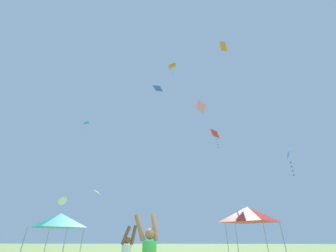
# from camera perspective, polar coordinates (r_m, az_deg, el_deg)

# --- Properties ---
(canopy_tent_teal) EXTENTS (3.00, 3.00, 3.21)m
(canopy_tent_teal) POSITION_cam_1_polar(r_m,az_deg,el_deg) (18.33, -27.64, -21.96)
(canopy_tent_teal) COLOR #9E9EA3
(canopy_tent_teal) RESTS_ON ground
(canopy_tent_red) EXTENTS (3.59, 3.59, 3.85)m
(canopy_tent_red) POSITION_cam_1_polar(r_m,az_deg,el_deg) (19.42, 21.26, -21.70)
(canopy_tent_red) COLOR #9E9EA3
(canopy_tent_red) RESTS_ON ground
(kite_red_diamond) EXTENTS (1.22, 1.18, 2.80)m
(kite_red_diamond) POSITION_cam_1_polar(r_m,az_deg,el_deg) (28.97, 12.97, -2.23)
(kite_red_diamond) COLOR red
(kite_blue_delta) EXTENTS (1.26, 1.68, 3.20)m
(kite_blue_delta) POSITION_cam_1_polar(r_m,az_deg,el_deg) (27.68, 30.17, -6.72)
(kite_blue_delta) COLOR blue
(kite_white_delta) EXTENTS (1.40, 1.58, 1.23)m
(kite_white_delta) POSITION_cam_1_polar(r_m,az_deg,el_deg) (37.89, -27.01, -17.81)
(kite_white_delta) COLOR white
(kite_pink_diamond) EXTENTS (1.23, 1.25, 1.04)m
(kite_pink_diamond) POSITION_cam_1_polar(r_m,az_deg,el_deg) (23.57, 9.05, 5.23)
(kite_pink_diamond) COLOR pink
(kite_lime_diamond) EXTENTS (0.83, 0.69, 0.47)m
(kite_lime_diamond) POSITION_cam_1_polar(r_m,az_deg,el_deg) (25.71, -18.82, -16.79)
(kite_lime_diamond) COLOR #75D138
(kite_orange_diamond) EXTENTS (0.78, 0.97, 1.19)m
(kite_orange_diamond) POSITION_cam_1_polar(r_m,az_deg,el_deg) (26.18, 15.17, 20.36)
(kite_orange_diamond) COLOR orange
(kite_orange_box) EXTENTS (1.15, 0.70, 2.44)m
(kite_orange_box) POSITION_cam_1_polar(r_m,az_deg,el_deg) (31.19, 1.16, 16.11)
(kite_orange_box) COLOR orange
(kite_blue_diamond) EXTENTS (1.43, 1.32, 0.44)m
(kite_blue_diamond) POSITION_cam_1_polar(r_m,az_deg,el_deg) (28.67, -2.76, 10.36)
(kite_blue_diamond) COLOR blue
(kite_cyan_box) EXTENTS (0.69, 0.99, 2.01)m
(kite_cyan_box) POSITION_cam_1_polar(r_m,az_deg,el_deg) (37.52, -21.54, 0.69)
(kite_cyan_box) COLOR #2DB7CC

